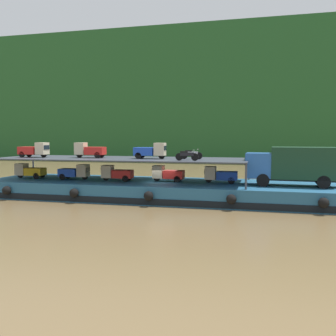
% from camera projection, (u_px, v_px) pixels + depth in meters
% --- Properties ---
extents(ground_plane, '(400.00, 400.00, 0.00)m').
position_uv_depth(ground_plane, '(162.00, 198.00, 32.94)').
color(ground_plane, brown).
extents(hillside_far_bank, '(127.58, 29.31, 29.55)m').
position_uv_depth(hillside_far_bank, '(226.00, 90.00, 90.06)').
color(hillside_far_bank, '#235628').
rests_on(hillside_far_bank, ground).
extents(cargo_barge, '(31.61, 8.22, 1.50)m').
position_uv_depth(cargo_barge, '(162.00, 190.00, 32.85)').
color(cargo_barge, '#23567A').
rests_on(cargo_barge, ground).
extents(covered_lorry, '(7.92, 2.55, 3.10)m').
position_uv_depth(covered_lorry, '(293.00, 165.00, 29.77)').
color(covered_lorry, '#285BA3').
rests_on(covered_lorry, cargo_barge).
extents(cargo_rack, '(22.41, 6.83, 2.00)m').
position_uv_depth(cargo_rack, '(121.00, 159.00, 33.57)').
color(cargo_rack, '#383D47').
rests_on(cargo_rack, cargo_barge).
extents(mini_truck_lower_stern, '(2.79, 1.29, 1.38)m').
position_uv_depth(mini_truck_lower_stern, '(30.00, 171.00, 35.45)').
color(mini_truck_lower_stern, gold).
rests_on(mini_truck_lower_stern, cargo_barge).
extents(mini_truck_lower_aft, '(2.77, 1.25, 1.38)m').
position_uv_depth(mini_truck_lower_aft, '(75.00, 172.00, 34.41)').
color(mini_truck_lower_aft, '#1E47B7').
rests_on(mini_truck_lower_aft, cargo_barge).
extents(mini_truck_lower_mid, '(2.79, 1.29, 1.38)m').
position_uv_depth(mini_truck_lower_mid, '(117.00, 173.00, 33.26)').
color(mini_truck_lower_mid, red).
rests_on(mini_truck_lower_mid, cargo_barge).
extents(mini_truck_lower_fore, '(2.74, 1.20, 1.38)m').
position_uv_depth(mini_truck_lower_fore, '(168.00, 174.00, 32.85)').
color(mini_truck_lower_fore, red).
rests_on(mini_truck_lower_fore, cargo_barge).
extents(mini_truck_lower_bow, '(2.74, 1.20, 1.38)m').
position_uv_depth(mini_truck_lower_bow, '(220.00, 175.00, 31.86)').
color(mini_truck_lower_bow, '#1E47B7').
rests_on(mini_truck_lower_bow, cargo_barge).
extents(mini_truck_upper_stern, '(2.77, 1.25, 1.38)m').
position_uv_depth(mini_truck_upper_stern, '(34.00, 150.00, 34.78)').
color(mini_truck_upper_stern, red).
rests_on(mini_truck_upper_stern, cargo_rack).
extents(mini_truck_upper_mid, '(2.79, 1.28, 1.38)m').
position_uv_depth(mini_truck_upper_mid, '(89.00, 150.00, 34.16)').
color(mini_truck_upper_mid, red).
rests_on(mini_truck_upper_mid, cargo_rack).
extents(mini_truck_upper_fore, '(2.76, 1.24, 1.38)m').
position_uv_depth(mini_truck_upper_fore, '(151.00, 151.00, 32.64)').
color(mini_truck_upper_fore, '#1E47B7').
rests_on(mini_truck_upper_fore, cargo_rack).
extents(motorcycle_upper_port, '(1.90, 0.55, 0.87)m').
position_uv_depth(motorcycle_upper_port, '(187.00, 155.00, 30.01)').
color(motorcycle_upper_port, black).
rests_on(motorcycle_upper_port, cargo_rack).
extents(motorcycle_upper_centre, '(1.90, 0.55, 0.87)m').
position_uv_depth(motorcycle_upper_centre, '(191.00, 154.00, 32.00)').
color(motorcycle_upper_centre, black).
rests_on(motorcycle_upper_centre, cargo_rack).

